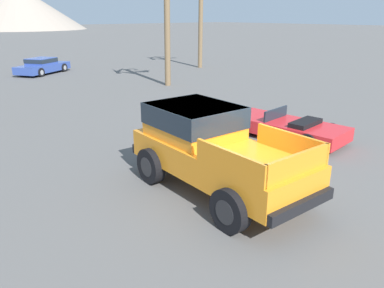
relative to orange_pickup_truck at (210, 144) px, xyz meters
name	(u,v)px	position (x,y,z in m)	size (l,w,h in m)	color
ground_plane	(233,189)	(0.35, -0.52, -1.17)	(320.00, 320.00, 0.00)	#5B5956
orange_pickup_truck	(210,144)	(0.00, 0.00, 0.00)	(2.57, 5.21, 2.06)	orange
red_convertible_car	(286,127)	(4.90, 1.12, -0.76)	(2.13, 4.33, 1.02)	red
parked_car_blue	(42,66)	(4.09, 22.51, -0.57)	(4.68, 3.81, 1.18)	#334C9E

